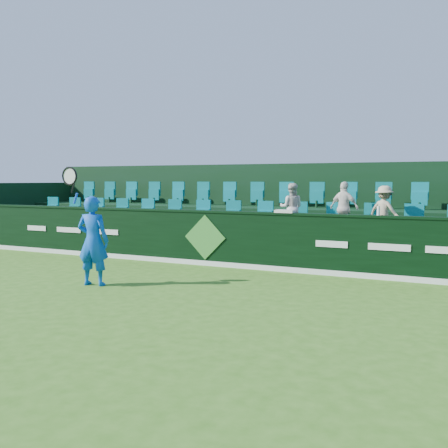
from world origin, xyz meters
The scene contains 13 objects.
ground centered at (0.00, 0.00, 0.00)m, with size 60.00×60.00×0.00m, color #336919.
sponsor_hoarding centered at (0.00, 4.00, 0.67)m, with size 16.00×0.25×1.35m.
stand_tier_front centered at (0.00, 5.10, 0.40)m, with size 16.00×2.00×0.80m, color black.
stand_tier_back centered at (0.00, 7.00, 0.65)m, with size 16.00×1.80×1.30m, color black.
stand_rear centered at (0.00, 7.44, 1.22)m, with size 16.00×4.10×2.60m.
seat_row_front centered at (0.00, 5.50, 1.10)m, with size 13.50×0.50×0.60m, color #0A7982.
seat_row_back centered at (0.00, 7.30, 1.60)m, with size 13.50×0.50×0.60m, color #0A7982.
tennis_player centered at (-0.98, 0.92, 0.91)m, with size 1.07×0.54×2.41m.
spectator_left centered at (1.80, 5.12, 1.41)m, with size 0.59×0.46×1.22m, color beige.
spectator_middle centered at (3.11, 5.12, 1.43)m, with size 0.74×0.31×1.26m, color white.
spectator_right centered at (4.03, 5.12, 1.38)m, with size 0.75×0.43×1.16m, color tan.
towel centered at (1.99, 4.00, 1.38)m, with size 0.43×0.28×0.06m, color silver.
drinks_bottle centered at (4.05, 4.00, 1.45)m, with size 0.06×0.06×0.20m, color white.
Camera 1 is at (5.53, -6.87, 2.09)m, focal length 40.00 mm.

